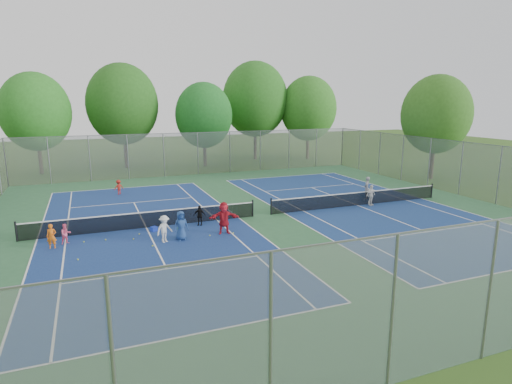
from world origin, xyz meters
The scene contains 37 objects.
ground centered at (0.00, 0.00, 0.00)m, with size 120.00×120.00×0.00m, color #31551A.
court_pad centered at (0.00, 0.00, 0.01)m, with size 32.00×32.00×0.01m, color #2E623A.
court_left centered at (-7.00, 0.00, 0.02)m, with size 10.97×23.77×0.01m, color navy.
court_right centered at (7.00, 0.00, 0.02)m, with size 10.97×23.77×0.01m, color navy.
net_left centered at (-7.00, 0.00, 0.46)m, with size 12.87×0.10×0.91m, color black.
net_right centered at (7.00, 0.00, 0.46)m, with size 12.87×0.10×0.91m, color black.
fence_north centered at (0.00, 16.00, 2.00)m, with size 32.00×0.10×4.00m, color gray.
fence_south centered at (0.00, -16.00, 2.00)m, with size 32.00×0.10×4.00m, color gray.
fence_east centered at (16.00, 0.00, 2.00)m, with size 32.00×0.10×4.00m, color gray.
tree_nw centered at (-14.00, 22.00, 5.89)m, with size 6.40×6.40×9.58m.
tree_nl centered at (-6.00, 23.00, 6.54)m, with size 7.20×7.20×10.69m.
tree_nc centered at (2.00, 21.00, 5.39)m, with size 6.00×6.00×8.85m.
tree_nr centered at (9.00, 24.00, 7.04)m, with size 7.60×7.60×11.42m.
tree_ne centered at (15.00, 22.00, 5.97)m, with size 6.60×6.60×9.77m.
tree_side_e centered at (19.00, 6.00, 5.74)m, with size 6.00×6.00×9.20m.
ball_crate centered at (-6.69, -0.78, 0.13)m, with size 0.30×0.30×0.26m, color #1A36C4.
ball_hopper centered at (-5.55, -2.38, 0.28)m, with size 0.28×0.28×0.56m, color #217B31.
student_a centered at (-11.65, -1.77, 0.61)m, with size 0.44×0.29×1.22m, color orange.
student_b centered at (-11.05, -1.28, 0.52)m, with size 0.50×0.39×1.03m, color #F8608C.
student_c centered at (-6.45, -2.84, 0.70)m, with size 0.90×0.52×1.39m, color silver.
student_d centered at (-4.09, -0.60, 0.58)m, with size 0.68×0.28×1.17m, color black.
student_e centered at (-5.60, -2.79, 0.76)m, with size 0.74×0.48×1.52m, color navy.
student_f centered at (-3.25, -2.59, 0.87)m, with size 1.61×0.51×1.74m, color red.
child_far_baseline centered at (-7.75, 9.56, 0.56)m, with size 0.73×0.42×1.12m, color #A82018.
instructor centered at (8.76, 1.47, 0.81)m, with size 0.59×0.39×1.62m, color gray.
teen_court_b centered at (7.84, -0.28, 0.71)m, with size 0.83×0.35×1.42m, color white.
tennis_ball_0 centered at (-2.82, -2.82, 0.03)m, with size 0.07×0.07×0.07m, color #C7E334.
tennis_ball_1 centered at (-5.34, -2.54, 0.03)m, with size 0.07×0.07×0.07m, color gold.
tennis_ball_2 centered at (-3.14, -6.01, 0.03)m, with size 0.07×0.07×0.07m, color yellow.
tennis_ball_3 centered at (-9.22, -1.49, 0.03)m, with size 0.07×0.07×0.07m, color #CBDA32.
tennis_ball_4 centered at (-10.51, -3.94, 0.03)m, with size 0.07×0.07×0.07m, color #BFD832.
tennis_ball_5 centered at (-4.11, -2.78, 0.03)m, with size 0.07×0.07×0.07m, color gold.
tennis_ball_6 centered at (-7.89, -1.88, 0.03)m, with size 0.07×0.07×0.07m, color gold.
tennis_ball_7 centered at (-7.52, -1.14, 0.03)m, with size 0.07×0.07×0.07m, color #C8D030.
tennis_ball_8 centered at (-7.13, -3.28, 0.03)m, with size 0.07×0.07×0.07m, color #CAE635.
tennis_ball_9 centered at (-7.14, -3.31, 0.03)m, with size 0.07×0.07×0.07m, color #A5C12D.
tennis_ball_10 centered at (-10.25, -1.45, 0.03)m, with size 0.07×0.07×0.07m, color #A2C12C.
Camera 1 is at (-9.73, -23.57, 7.04)m, focal length 30.00 mm.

